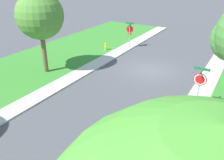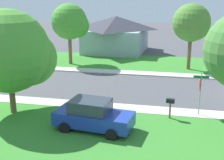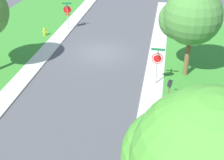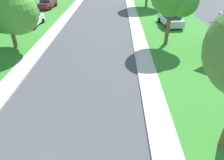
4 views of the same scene
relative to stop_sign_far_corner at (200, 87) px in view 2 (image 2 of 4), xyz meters
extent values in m
cube|color=beige|center=(9.56, 7.48, -1.84)|extent=(1.40, 56.00, 0.10)
cube|color=#38842D|center=(14.26, 7.48, -1.85)|extent=(8.00, 56.00, 0.08)
cube|color=beige|center=(0.16, 7.48, -1.84)|extent=(1.40, 56.00, 0.10)
cube|color=#38842D|center=(-4.54, 7.48, -1.85)|extent=(8.00, 56.00, 0.08)
cylinder|color=#9E9EA3|center=(0.00, -0.03, -0.59)|extent=(0.07, 0.07, 2.60)
cylinder|color=red|center=(0.00, 0.02, 0.16)|extent=(0.76, 0.04, 0.76)
cylinder|color=white|center=(0.00, 0.04, 0.16)|extent=(0.67, 0.01, 0.67)
cylinder|color=red|center=(0.00, 0.04, 0.16)|extent=(0.55, 0.01, 0.55)
cube|color=#146B38|center=(0.00, -0.03, 0.80)|extent=(0.92, 0.03, 0.16)
cube|color=#146B38|center=(0.00, -0.03, 0.61)|extent=(0.03, 0.92, 0.16)
cube|color=#1E389E|center=(-3.39, 5.75, -1.19)|extent=(2.29, 4.48, 0.76)
cube|color=#2D3842|center=(-3.37, 5.95, -0.47)|extent=(1.83, 2.27, 0.68)
cylinder|color=black|center=(-2.65, 4.32, -1.57)|extent=(0.31, 0.66, 0.64)
cylinder|color=black|center=(-4.44, 4.53, -1.57)|extent=(0.31, 0.66, 0.64)
cylinder|color=black|center=(-2.35, 6.97, -1.57)|extent=(0.31, 0.66, 0.64)
cylinder|color=black|center=(-4.13, 7.18, -1.57)|extent=(0.31, 0.66, 0.64)
cube|color=silver|center=(13.69, 18.76, -1.19)|extent=(2.39, 4.51, 0.76)
cube|color=#2D3842|center=(13.72, 18.56, -0.47)|extent=(1.88, 2.31, 0.68)
cylinder|color=black|center=(12.61, 19.95, -1.57)|extent=(0.33, 0.67, 0.64)
cylinder|color=black|center=(14.40, 20.20, -1.57)|extent=(0.33, 0.67, 0.64)
cylinder|color=black|center=(12.99, 17.31, -1.57)|extent=(0.33, 0.67, 0.64)
cylinder|color=black|center=(14.77, 17.57, -1.57)|extent=(0.33, 0.67, 0.64)
cylinder|color=brown|center=(12.13, 0.29, -0.19)|extent=(0.36, 0.36, 3.39)
sphere|color=#508733|center=(12.13, 0.29, 2.78)|extent=(3.66, 3.66, 3.66)
sphere|color=#508733|center=(12.96, -0.26, 2.32)|extent=(2.56, 2.56, 2.56)
cylinder|color=brown|center=(11.98, 12.62, -0.26)|extent=(0.36, 0.36, 3.26)
sphere|color=green|center=(11.98, 12.62, 2.67)|extent=(3.73, 3.73, 3.73)
sphere|color=green|center=(12.82, 12.06, 2.21)|extent=(2.61, 2.61, 2.61)
cylinder|color=brown|center=(-2.06, 11.40, -0.77)|extent=(0.36, 0.36, 2.23)
sphere|color=#4B9832|center=(-2.06, 11.40, 2.11)|extent=(5.05, 5.05, 5.05)
sphere|color=#4B9832|center=(-0.92, 10.64, 1.48)|extent=(3.53, 3.53, 3.53)
cube|color=#93A3B2|center=(20.60, 9.36, -0.39)|extent=(8.68, 7.53, 3.00)
pyramid|color=#33333D|center=(20.60, 9.36, 1.91)|extent=(9.30, 8.15, 1.60)
cube|color=#51331E|center=(20.74, 12.98, -0.84)|extent=(1.00, 0.10, 2.10)
cube|color=brown|center=(-0.94, 1.70, -1.36)|extent=(0.10, 0.10, 1.05)
cube|color=black|center=(-0.94, 1.70, -0.71)|extent=(0.33, 0.52, 0.26)
camera|label=1|loc=(-2.11, 13.72, 6.06)|focal=39.12mm
camera|label=2|loc=(-18.26, 1.51, 5.37)|focal=48.58mm
camera|label=3|loc=(-0.37, 19.14, 9.35)|focal=49.97mm
camera|label=4|loc=(7.32, -6.25, 5.55)|focal=33.01mm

